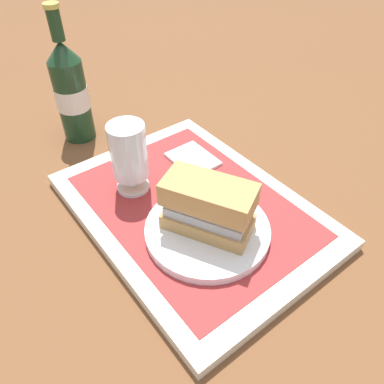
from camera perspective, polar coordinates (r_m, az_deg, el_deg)
ground_plane at (r=0.64m, az=-0.00°, el=-3.31°), size 3.00×3.00×0.00m
tray at (r=0.64m, az=-0.00°, el=-2.68°), size 0.44×0.32×0.02m
placemat at (r=0.63m, az=-0.00°, el=-1.99°), size 0.38×0.27×0.00m
plate at (r=0.58m, az=2.32°, el=-5.70°), size 0.19×0.19×0.01m
sandwich at (r=0.54m, az=2.13°, el=-2.05°), size 0.14×0.12×0.08m
beer_glass at (r=0.62m, az=-9.42°, el=5.41°), size 0.06×0.06×0.12m
napkin_folded at (r=0.72m, az=0.12°, el=4.96°), size 0.09×0.07×0.01m
beer_bottle at (r=0.81m, az=-17.73°, el=14.22°), size 0.07×0.07×0.27m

